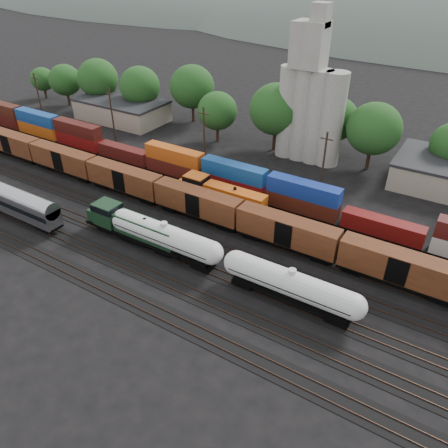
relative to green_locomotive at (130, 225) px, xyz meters
The scene contains 13 objects.
ground 8.99m from the green_locomotive, 35.60° to the left, with size 600.00×600.00×0.00m, color black.
tracks 8.97m from the green_locomotive, 35.60° to the left, with size 180.00×33.20×0.20m.
green_locomotive is the anchor object (origin of this frame).
tank_car_a 6.57m from the green_locomotive, ahead, with size 18.79×3.36×4.93m.
tank_car_b 25.72m from the green_locomotive, ahead, with size 18.42×3.30×4.83m.
passenger_coach 22.31m from the green_locomotive, 167.05° to the right, with size 22.94×2.83×5.21m.
orange_locomotive 16.13m from the green_locomotive, 68.46° to the left, with size 18.05×3.01×4.51m.
boxcar_string 10.33m from the green_locomotive, 104.19° to the left, with size 122.80×2.90×4.20m.
container_wall 20.89m from the green_locomotive, 73.24° to the left, with size 160.00×2.60×5.80m.
grain_silo 43.13m from the green_locomotive, 75.94° to the left, with size 13.40×5.00×29.00m.
industrial_sheds 42.49m from the green_locomotive, 71.32° to the left, with size 119.38×17.26×5.10m.
tree_band 44.65m from the green_locomotive, 76.04° to the left, with size 165.36×21.83×14.17m.
utility_poles 28.12m from the green_locomotive, 75.50° to the left, with size 122.20×0.36×12.00m.
Camera 1 is at (33.12, -43.29, 37.20)m, focal length 35.00 mm.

